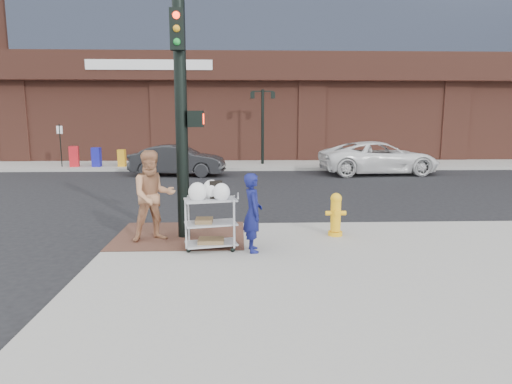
{
  "coord_description": "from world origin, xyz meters",
  "views": [
    {
      "loc": [
        0.71,
        -8.95,
        2.77
      ],
      "look_at": [
        1.05,
        0.09,
        1.25
      ],
      "focal_mm": 32.0,
      "sensor_mm": 36.0,
      "label": 1
    }
  ],
  "objects_px": {
    "lamp_post": "(263,118)",
    "fire_hydrant": "(336,214)",
    "utility_cart": "(211,219)",
    "pedestrian_tan": "(153,196)",
    "minivan_white": "(379,158)",
    "traffic_signal_pole": "(182,113)",
    "sedan_dark": "(178,160)",
    "woman_blue": "(253,213)"
  },
  "relations": [
    {
      "from": "lamp_post",
      "to": "fire_hydrant",
      "type": "relative_size",
      "value": 4.2
    },
    {
      "from": "utility_cart",
      "to": "fire_hydrant",
      "type": "xyz_separation_m",
      "value": [
        2.68,
        0.96,
        -0.14
      ]
    },
    {
      "from": "pedestrian_tan",
      "to": "minivan_white",
      "type": "xyz_separation_m",
      "value": [
        8.49,
        12.03,
        -0.33
      ]
    },
    {
      "from": "utility_cart",
      "to": "fire_hydrant",
      "type": "bearing_deg",
      "value": 19.68
    },
    {
      "from": "pedestrian_tan",
      "to": "lamp_post",
      "type": "bearing_deg",
      "value": 56.24
    },
    {
      "from": "traffic_signal_pole",
      "to": "pedestrian_tan",
      "type": "bearing_deg",
      "value": -157.82
    },
    {
      "from": "traffic_signal_pole",
      "to": "fire_hydrant",
      "type": "xyz_separation_m",
      "value": [
        3.3,
        0.0,
        -2.2
      ]
    },
    {
      "from": "minivan_white",
      "to": "sedan_dark",
      "type": "bearing_deg",
      "value": 87.09
    },
    {
      "from": "traffic_signal_pole",
      "to": "pedestrian_tan",
      "type": "distance_m",
      "value": 1.85
    },
    {
      "from": "traffic_signal_pole",
      "to": "utility_cart",
      "type": "bearing_deg",
      "value": -56.94
    },
    {
      "from": "sedan_dark",
      "to": "traffic_signal_pole",
      "type": "bearing_deg",
      "value": -165.9
    },
    {
      "from": "lamp_post",
      "to": "utility_cart",
      "type": "xyz_separation_m",
      "value": [
        -1.85,
        -16.18,
        -1.85
      ]
    },
    {
      "from": "sedan_dark",
      "to": "minivan_white",
      "type": "distance_m",
      "value": 9.54
    },
    {
      "from": "sedan_dark",
      "to": "fire_hydrant",
      "type": "height_order",
      "value": "sedan_dark"
    },
    {
      "from": "woman_blue",
      "to": "pedestrian_tan",
      "type": "relative_size",
      "value": 0.8
    },
    {
      "from": "woman_blue",
      "to": "minivan_white",
      "type": "distance_m",
      "value": 14.4
    },
    {
      "from": "pedestrian_tan",
      "to": "fire_hydrant",
      "type": "relative_size",
      "value": 2.01
    },
    {
      "from": "utility_cart",
      "to": "minivan_white",
      "type": "bearing_deg",
      "value": 60.35
    },
    {
      "from": "lamp_post",
      "to": "fire_hydrant",
      "type": "xyz_separation_m",
      "value": [
        0.83,
        -15.22,
        -1.98
      ]
    },
    {
      "from": "fire_hydrant",
      "to": "sedan_dark",
      "type": "bearing_deg",
      "value": 113.31
    },
    {
      "from": "woman_blue",
      "to": "utility_cart",
      "type": "height_order",
      "value": "woman_blue"
    },
    {
      "from": "minivan_white",
      "to": "fire_hydrant",
      "type": "relative_size",
      "value": 5.87
    },
    {
      "from": "minivan_white",
      "to": "utility_cart",
      "type": "distance_m",
      "value": 14.65
    },
    {
      "from": "pedestrian_tan",
      "to": "utility_cart",
      "type": "relative_size",
      "value": 1.4
    },
    {
      "from": "woman_blue",
      "to": "sedan_dark",
      "type": "relative_size",
      "value": 0.35
    },
    {
      "from": "pedestrian_tan",
      "to": "fire_hydrant",
      "type": "distance_m",
      "value": 3.96
    },
    {
      "from": "woman_blue",
      "to": "pedestrian_tan",
      "type": "bearing_deg",
      "value": 60.81
    },
    {
      "from": "traffic_signal_pole",
      "to": "fire_hydrant",
      "type": "relative_size",
      "value": 5.26
    },
    {
      "from": "fire_hydrant",
      "to": "utility_cart",
      "type": "bearing_deg",
      "value": -160.32
    },
    {
      "from": "lamp_post",
      "to": "minivan_white",
      "type": "bearing_deg",
      "value": -32.58
    },
    {
      "from": "woman_blue",
      "to": "minivan_white",
      "type": "height_order",
      "value": "woman_blue"
    },
    {
      "from": "traffic_signal_pole",
      "to": "pedestrian_tan",
      "type": "xyz_separation_m",
      "value": [
        -0.62,
        -0.25,
        -1.72
      ]
    },
    {
      "from": "pedestrian_tan",
      "to": "sedan_dark",
      "type": "distance_m",
      "value": 11.84
    },
    {
      "from": "woman_blue",
      "to": "pedestrian_tan",
      "type": "height_order",
      "value": "pedestrian_tan"
    },
    {
      "from": "traffic_signal_pole",
      "to": "minivan_white",
      "type": "height_order",
      "value": "traffic_signal_pole"
    },
    {
      "from": "minivan_white",
      "to": "traffic_signal_pole",
      "type": "bearing_deg",
      "value": 141.88
    },
    {
      "from": "traffic_signal_pole",
      "to": "lamp_post",
      "type": "bearing_deg",
      "value": 80.76
    },
    {
      "from": "woman_blue",
      "to": "fire_hydrant",
      "type": "relative_size",
      "value": 1.62
    },
    {
      "from": "fire_hydrant",
      "to": "woman_blue",
      "type": "bearing_deg",
      "value": -149.14
    },
    {
      "from": "utility_cart",
      "to": "fire_hydrant",
      "type": "relative_size",
      "value": 1.44
    },
    {
      "from": "lamp_post",
      "to": "traffic_signal_pole",
      "type": "height_order",
      "value": "traffic_signal_pole"
    },
    {
      "from": "pedestrian_tan",
      "to": "sedan_dark",
      "type": "bearing_deg",
      "value": 72.64
    }
  ]
}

